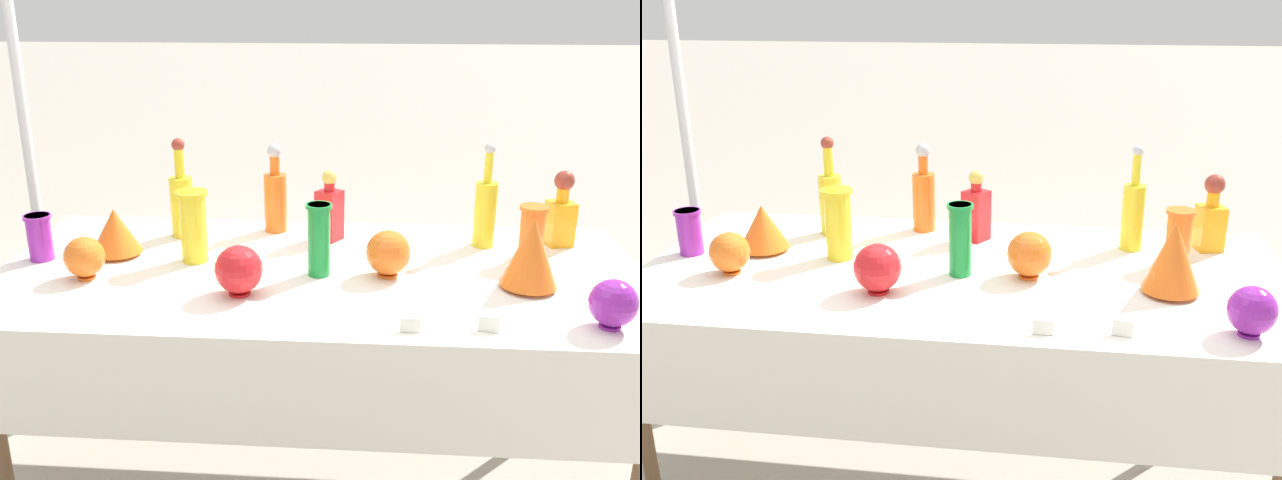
{
  "view_description": "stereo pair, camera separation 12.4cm",
  "coord_description": "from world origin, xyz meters",
  "views": [
    {
      "loc": [
        0.16,
        -2.12,
        1.62
      ],
      "look_at": [
        0.0,
        0.0,
        0.86
      ],
      "focal_mm": 40.0,
      "sensor_mm": 36.0,
      "label": 1
    },
    {
      "loc": [
        0.29,
        -2.1,
        1.62
      ],
      "look_at": [
        0.0,
        0.0,
        0.86
      ],
      "focal_mm": 40.0,
      "sensor_mm": 36.0,
      "label": 2
    }
  ],
  "objects": [
    {
      "name": "tall_bottle_0",
      "position": [
        -0.19,
        0.37,
        0.89
      ],
      "size": [
        0.08,
        0.08,
        0.33
      ],
      "color": "orange",
      "rests_on": "display_table"
    },
    {
      "name": "round_bowl_1",
      "position": [
        0.22,
        -0.04,
        0.84
      ],
      "size": [
        0.14,
        0.14,
        0.15
      ],
      "color": "orange",
      "rests_on": "display_table"
    },
    {
      "name": "cardboard_box_behind_left",
      "position": [
        0.26,
        1.12,
        0.16
      ],
      "size": [
        0.57,
        0.47,
        0.4
      ],
      "color": "tan",
      "rests_on": "ground"
    },
    {
      "name": "slender_vase_3",
      "position": [
        0.0,
        -0.04,
        0.88
      ],
      "size": [
        0.08,
        0.08,
        0.23
      ],
      "color": "#198C38",
      "rests_on": "display_table"
    },
    {
      "name": "price_tag_center",
      "position": [
        0.48,
        -0.4,
        0.78
      ],
      "size": [
        0.06,
        0.03,
        0.04
      ],
      "primitive_type": "cube",
      "rotation": [
        -0.21,
        0.0,
        -0.2
      ],
      "color": "white",
      "rests_on": "display_table"
    },
    {
      "name": "round_bowl_0",
      "position": [
        -0.22,
        -0.21,
        0.84
      ],
      "size": [
        0.14,
        0.14,
        0.15
      ],
      "color": "red",
      "rests_on": "display_table"
    },
    {
      "name": "display_table",
      "position": [
        0.0,
        -0.04,
        0.7
      ],
      "size": [
        2.07,
        0.98,
        0.76
      ],
      "color": "white",
      "rests_on": "ground"
    },
    {
      "name": "round_bowl_2",
      "position": [
        0.8,
        -0.35,
        0.83
      ],
      "size": [
        0.13,
        0.13,
        0.14
      ],
      "color": "purple",
      "rests_on": "display_table"
    },
    {
      "name": "slender_vase_0",
      "position": [
        -0.42,
        0.05,
        0.89
      ],
      "size": [
        0.11,
        0.11,
        0.24
      ],
      "color": "yellow",
      "rests_on": "display_table"
    },
    {
      "name": "slender_vase_2",
      "position": [
        0.69,
        0.14,
        0.86
      ],
      "size": [
        0.09,
        0.09,
        0.19
      ],
      "color": "orange",
      "rests_on": "display_table"
    },
    {
      "name": "square_decanter_0",
      "position": [
        0.82,
        0.3,
        0.88
      ],
      "size": [
        0.1,
        0.1,
        0.27
      ],
      "color": "orange",
      "rests_on": "display_table"
    },
    {
      "name": "slender_vase_1",
      "position": [
        -0.93,
        0.02,
        0.84
      ],
      "size": [
        0.09,
        0.09,
        0.15
      ],
      "color": "purple",
      "rests_on": "display_table"
    },
    {
      "name": "price_tag_left",
      "position": [
        0.27,
        -0.42,
        0.78
      ],
      "size": [
        0.06,
        0.01,
        0.04
      ],
      "primitive_type": "cube",
      "rotation": [
        -0.21,
        0.0,
        0.01
      ],
      "color": "white",
      "rests_on": "display_table"
    },
    {
      "name": "canopy_pole",
      "position": [
        -1.26,
        0.67,
        0.92
      ],
      "size": [
        0.18,
        0.18,
        2.34
      ],
      "color": "silver",
      "rests_on": "ground"
    },
    {
      "name": "tall_bottle_2",
      "position": [
        -0.52,
        0.29,
        0.89
      ],
      "size": [
        0.08,
        0.08,
        0.36
      ],
      "color": "yellow",
      "rests_on": "display_table"
    },
    {
      "name": "tall_bottle_1",
      "position": [
        0.55,
        0.27,
        0.89
      ],
      "size": [
        0.07,
        0.07,
        0.36
      ],
      "color": "yellow",
      "rests_on": "display_table"
    },
    {
      "name": "round_bowl_3",
      "position": [
        -0.72,
        -0.13,
        0.83
      ],
      "size": [
        0.13,
        0.13,
        0.13
      ],
      "color": "orange",
      "rests_on": "display_table"
    },
    {
      "name": "fluted_vase_1",
      "position": [
        0.64,
        -0.1,
        0.88
      ],
      "size": [
        0.17,
        0.17,
        0.22
      ],
      "color": "orange",
      "rests_on": "display_table"
    },
    {
      "name": "square_decanter_1",
      "position": [
        0.01,
        0.29,
        0.87
      ],
      "size": [
        0.11,
        0.11,
        0.25
      ],
      "color": "red",
      "rests_on": "display_table"
    },
    {
      "name": "fluted_vase_0",
      "position": [
        -0.69,
        0.08,
        0.85
      ],
      "size": [
        0.17,
        0.17,
        0.16
      ],
      "color": "orange",
      "rests_on": "display_table"
    },
    {
      "name": "ground_plane",
      "position": [
        0.0,
        0.0,
        0.0
      ],
      "size": [
        40.0,
        40.0,
        0.0
      ],
      "primitive_type": "plane",
      "color": "#A0998C"
    }
  ]
}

